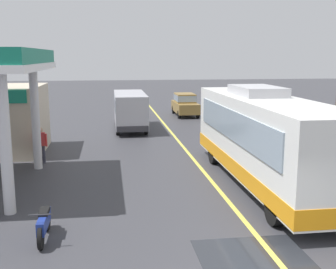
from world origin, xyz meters
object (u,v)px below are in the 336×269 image
Objects in this scene: coach_bus_main at (264,140)px; pedestrian_near_pump at (41,143)px; minibus_opposing_lane at (130,108)px; motorcycle_parked_forecourt at (44,223)px; car_trailing_behind_bus at (185,103)px.

coach_bus_main is 6.65× the size of pedestrian_near_pump.
coach_bus_main reaches higher than minibus_opposing_lane.
coach_bus_main reaches higher than pedestrian_near_pump.
coach_bus_main is 6.13× the size of motorcycle_parked_forecourt.
car_trailing_behind_bus is (9.34, 14.54, 0.08)m from pedestrian_near_pump.
minibus_opposing_lane is 1.46× the size of car_trailing_behind_bus.
motorcycle_parked_forecourt is 8.55m from pedestrian_near_pump.
motorcycle_parked_forecourt is at bearing -81.05° from pedestrian_near_pump.
coach_bus_main is 13.75m from minibus_opposing_lane.
coach_bus_main is 10.03m from pedestrian_near_pump.
car_trailing_behind_bus is (4.84, 6.02, -0.46)m from minibus_opposing_lane.
car_trailing_behind_bus is at bearing 88.76° from coach_bus_main.
minibus_opposing_lane reaches higher than car_trailing_behind_bus.
coach_bus_main reaches higher than car_trailing_behind_bus.
coach_bus_main is at bearing -91.24° from car_trailing_behind_bus.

